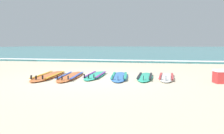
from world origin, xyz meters
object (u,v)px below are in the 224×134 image
object	(u,v)px
surfboard_5	(166,77)
surfboard_2	(95,75)
surfboard_3	(119,76)
surfboard_1	(71,76)
cooler_box	(223,76)
surfboard_4	(145,77)
surfboard_0	(49,76)

from	to	relation	value
surfboard_5	surfboard_2	bearing A→B (deg)	-179.55
surfboard_5	surfboard_3	bearing A→B (deg)	-175.20
surfboard_1	cooler_box	bearing A→B (deg)	-3.36
surfboard_4	surfboard_0	bearing A→B (deg)	-174.61
surfboard_3	surfboard_2	bearing A→B (deg)	172.59
surfboard_5	cooler_box	world-z (taller)	cooler_box
surfboard_2	surfboard_3	world-z (taller)	same
surfboard_0	surfboard_5	xyz separation A→B (m)	(3.79, 0.35, 0.00)
surfboard_1	surfboard_2	bearing A→B (deg)	24.81
surfboard_0	surfboard_1	bearing A→B (deg)	-0.18
surfboard_2	surfboard_3	distance (m)	0.82
surfboard_2	surfboard_5	world-z (taller)	same
surfboard_0	surfboard_5	distance (m)	3.80
surfboard_1	surfboard_5	size ratio (longest dim) A/B	1.15
surfboard_3	cooler_box	bearing A→B (deg)	-9.55
surfboard_1	surfboard_5	world-z (taller)	same
surfboard_0	cooler_box	distance (m)	5.26
surfboard_4	cooler_box	world-z (taller)	cooler_box
surfboard_5	surfboard_0	bearing A→B (deg)	-174.66
surfboard_0	surfboard_1	distance (m)	0.76
cooler_box	surfboard_3	bearing A→B (deg)	170.45
surfboard_0	surfboard_3	xyz separation A→B (m)	(2.30, 0.23, 0.00)
surfboard_3	surfboard_1	bearing A→B (deg)	-171.49
surfboard_2	cooler_box	xyz separation A→B (m)	(3.76, -0.60, 0.16)
surfboard_2	surfboard_5	bearing A→B (deg)	0.45
surfboard_0	surfboard_1	world-z (taller)	same
surfboard_0	surfboard_4	bearing A→B (deg)	5.39
surfboard_5	cooler_box	size ratio (longest dim) A/B	3.97
surfboard_2	surfboard_4	xyz separation A→B (m)	(1.63, -0.04, -0.00)
surfboard_3	cooler_box	xyz separation A→B (m)	(2.94, -0.50, 0.16)
surfboard_4	cooler_box	bearing A→B (deg)	-14.75
surfboard_0	surfboard_4	distance (m)	3.13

